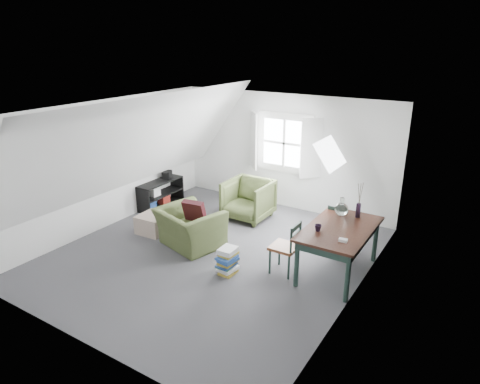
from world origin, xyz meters
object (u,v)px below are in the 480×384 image
Objects in this scene: ottoman at (154,224)px; dining_chair_far at (339,226)px; dining_table at (340,234)px; armchair_far at (248,218)px; armchair_near at (191,245)px; media_shelf at (160,195)px; magazine_stack at (228,261)px; dining_chair_near at (286,247)px.

dining_chair_far is at bearing 19.99° from ottoman.
dining_table reaches higher than ottoman.
ottoman is at bearing -127.40° from armchair_far.
media_shelf is at bearing -17.57° from armchair_near.
dining_chair_far is at bearing -135.94° from armchair_near.
armchair_far is at bearing 150.39° from dining_table.
dining_table is 1.38× the size of media_shelf.
media_shelf is at bearing -166.43° from armchair_far.
dining_table reaches higher than armchair_far.
armchair_far reaches higher than ottoman.
magazine_stack is at bearing 173.63° from armchair_near.
dining_table is (3.57, 0.42, 0.51)m from ottoman.
dining_chair_near is at bearing -43.81° from armchair_far.
media_shelf is 2.69× the size of magazine_stack.
dining_chair_far is at bearing 105.55° from dining_table.
armchair_near is 0.98m from ottoman.
ottoman is 3.52m from dining_chair_far.
media_shelf is (-2.02, -0.49, 0.27)m from armchair_far.
magazine_stack is (0.88, -2.10, 0.22)m from armchair_far.
ottoman is 0.62× the size of dining_chair_far.
dining_table reaches higher than armchair_near.
magazine_stack is (2.08, -0.52, 0.04)m from ottoman.
dining_table is at bearing 132.80° from dining_chair_near.
dining_chair_far is at bearing 171.61° from dining_chair_near.
dining_chair_near is 2.05× the size of magazine_stack.
armchair_near is at bearing -4.35° from ottoman.
dining_table is (2.37, -1.16, 0.69)m from armchair_far.
dining_table is at bearing 119.54° from dining_chair_far.
ottoman is (-0.96, 0.07, 0.18)m from armchair_near.
armchair_near is 1.67m from armchair_far.
armchair_far is 2.29m from magazine_stack.
dining_chair_far reaches higher than armchair_far.
dining_chair_near is 0.97m from magazine_stack.
media_shelf is (-0.82, 1.09, 0.09)m from ottoman.
armchair_far is 2.72m from dining_table.
dining_chair_near reaches higher than dining_chair_far.
dining_chair_far is 4.12m from media_shelf.
armchair_near is 1.26× the size of dining_chair_far.
ottoman is at bearing -176.85° from dining_table.
dining_chair_near is (-0.70, -0.43, -0.23)m from dining_table.
armchair_far is at bearing 10.90° from media_shelf.
armchair_far is 1.06× the size of dining_chair_far.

